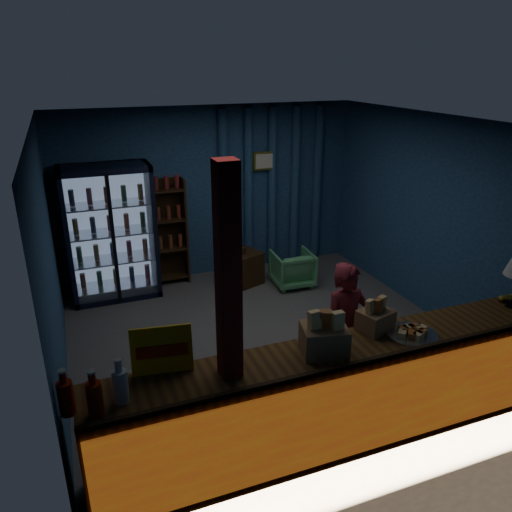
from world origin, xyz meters
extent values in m
plane|color=#515154|center=(0.00, 0.00, 0.00)|extent=(4.60, 4.60, 0.00)
plane|color=navy|center=(0.00, 2.20, 1.30)|extent=(4.60, 0.00, 4.60)
plane|color=navy|center=(0.00, -2.20, 1.30)|extent=(4.60, 0.00, 4.60)
plane|color=navy|center=(-2.30, 0.00, 1.30)|extent=(0.00, 4.40, 4.40)
plane|color=navy|center=(2.30, 0.00, 1.30)|extent=(0.00, 4.40, 4.40)
plane|color=#472D19|center=(0.00, 0.00, 2.60)|extent=(4.60, 4.60, 0.00)
cube|color=brown|center=(0.00, -1.90, 0.47)|extent=(4.40, 0.55, 0.95)
cube|color=red|center=(0.00, -2.19, 0.47)|extent=(4.35, 0.02, 0.81)
cube|color=#321E0F|center=(0.00, -2.17, 0.97)|extent=(4.40, 0.04, 0.04)
cube|color=maroon|center=(-1.05, -1.90, 1.30)|extent=(0.16, 0.16, 2.60)
cube|color=black|center=(-1.55, 2.12, 0.95)|extent=(1.20, 0.06, 1.90)
cube|color=black|center=(-2.12, 1.85, 0.95)|extent=(0.06, 0.60, 1.90)
cube|color=black|center=(-0.98, 1.85, 0.95)|extent=(0.06, 0.60, 1.90)
cube|color=black|center=(-1.55, 1.85, 1.86)|extent=(1.20, 0.60, 0.08)
cube|color=black|center=(-1.55, 1.85, 0.04)|extent=(1.20, 0.60, 0.08)
cube|color=#99B2D8|center=(-1.55, 2.07, 0.95)|extent=(1.08, 0.02, 1.74)
cube|color=white|center=(-1.55, 1.57, 0.95)|extent=(1.12, 0.02, 1.78)
cube|color=black|center=(-1.55, 1.55, 0.95)|extent=(0.05, 0.05, 1.80)
cube|color=silver|center=(-1.55, 1.85, 0.17)|extent=(1.08, 0.48, 0.02)
cylinder|color=#BD411B|center=(-2.00, 1.85, 0.30)|extent=(0.07, 0.07, 0.22)
cylinder|color=#196628|center=(-1.77, 1.85, 0.30)|extent=(0.07, 0.07, 0.22)
cylinder|color=#A36F19|center=(-1.55, 1.85, 0.30)|extent=(0.07, 0.07, 0.22)
cylinder|color=#16214E|center=(-1.32, 1.85, 0.30)|extent=(0.07, 0.07, 0.22)
cylinder|color=maroon|center=(-1.10, 1.85, 0.30)|extent=(0.07, 0.07, 0.22)
cube|color=silver|center=(-1.55, 1.85, 0.57)|extent=(1.08, 0.48, 0.02)
cylinder|color=#196628|center=(-2.00, 1.85, 0.70)|extent=(0.07, 0.07, 0.22)
cylinder|color=#A36F19|center=(-1.77, 1.85, 0.70)|extent=(0.07, 0.07, 0.22)
cylinder|color=#16214E|center=(-1.55, 1.85, 0.70)|extent=(0.07, 0.07, 0.22)
cylinder|color=maroon|center=(-1.32, 1.85, 0.70)|extent=(0.07, 0.07, 0.22)
cylinder|color=#BD411B|center=(-1.10, 1.85, 0.70)|extent=(0.07, 0.07, 0.22)
cube|color=silver|center=(-1.55, 1.85, 0.97)|extent=(1.08, 0.48, 0.02)
cylinder|color=#A36F19|center=(-2.00, 1.85, 1.10)|extent=(0.07, 0.07, 0.22)
cylinder|color=#16214E|center=(-1.77, 1.85, 1.10)|extent=(0.07, 0.07, 0.22)
cylinder|color=maroon|center=(-1.55, 1.85, 1.10)|extent=(0.07, 0.07, 0.22)
cylinder|color=#BD411B|center=(-1.32, 1.85, 1.10)|extent=(0.07, 0.07, 0.22)
cylinder|color=#196628|center=(-1.10, 1.85, 1.10)|extent=(0.07, 0.07, 0.22)
cube|color=silver|center=(-1.55, 1.85, 1.37)|extent=(1.08, 0.48, 0.02)
cylinder|color=#16214E|center=(-2.00, 1.85, 1.50)|extent=(0.07, 0.07, 0.22)
cylinder|color=maroon|center=(-1.77, 1.85, 1.50)|extent=(0.07, 0.07, 0.22)
cylinder|color=#BD411B|center=(-1.55, 1.85, 1.50)|extent=(0.07, 0.07, 0.22)
cylinder|color=#196628|center=(-1.32, 1.85, 1.50)|extent=(0.07, 0.07, 0.22)
cylinder|color=#A36F19|center=(-1.10, 1.85, 1.50)|extent=(0.07, 0.07, 0.22)
cube|color=#321E0F|center=(-0.70, 2.15, 0.80)|extent=(0.50, 0.02, 1.60)
cube|color=#321E0F|center=(-0.93, 2.02, 0.80)|extent=(0.03, 0.28, 1.60)
cube|color=#321E0F|center=(-0.46, 2.02, 0.80)|extent=(0.03, 0.28, 1.60)
cube|color=#321E0F|center=(-0.70, 2.02, 0.10)|extent=(0.46, 0.26, 0.02)
cube|color=#321E0F|center=(-0.70, 2.02, 0.55)|extent=(0.46, 0.26, 0.02)
cube|color=#321E0F|center=(-0.70, 2.02, 1.00)|extent=(0.46, 0.26, 0.02)
cube|color=#321E0F|center=(-0.70, 2.02, 1.45)|extent=(0.46, 0.26, 0.02)
cylinder|color=navy|center=(0.20, 2.14, 1.30)|extent=(0.14, 0.14, 2.50)
cylinder|color=navy|center=(0.60, 2.14, 1.30)|extent=(0.14, 0.14, 2.50)
cylinder|color=navy|center=(1.00, 2.14, 1.30)|extent=(0.14, 0.14, 2.50)
cylinder|color=navy|center=(1.40, 2.14, 1.30)|extent=(0.14, 0.14, 2.50)
cylinder|color=navy|center=(1.80, 2.14, 1.30)|extent=(0.14, 0.14, 2.50)
cube|color=gold|center=(0.85, 2.10, 1.75)|extent=(0.36, 0.03, 0.28)
cube|color=silver|center=(0.85, 2.08, 1.75)|extent=(0.30, 0.01, 0.22)
imported|color=maroon|center=(0.33, -1.32, 0.71)|extent=(0.55, 0.39, 1.42)
imported|color=#58B16E|center=(0.97, 1.25, 0.27)|extent=(0.61, 0.63, 0.54)
cube|color=#321E0F|center=(0.28, 1.55, 0.25)|extent=(0.65, 0.56, 0.50)
cylinder|color=#321E0F|center=(0.28, 1.55, 0.55)|extent=(0.10, 0.10, 0.10)
cube|color=#E1B10B|center=(-1.53, -1.68, 1.14)|extent=(0.48, 0.16, 0.37)
cube|color=#A8230B|center=(-1.53, -1.70, 1.14)|extent=(0.39, 0.09, 0.09)
cylinder|color=#A8230B|center=(-2.23, -1.95, 1.08)|extent=(0.11, 0.11, 0.25)
cylinder|color=#A8230B|center=(-2.23, -1.95, 1.25)|extent=(0.05, 0.05, 0.10)
cylinder|color=white|center=(-2.23, -1.95, 1.29)|extent=(0.05, 0.05, 0.02)
cylinder|color=#A8230B|center=(-2.05, -2.03, 1.08)|extent=(0.11, 0.11, 0.25)
cylinder|color=#A8230B|center=(-2.05, -2.03, 1.25)|extent=(0.05, 0.05, 0.10)
cylinder|color=white|center=(-2.05, -2.03, 1.29)|extent=(0.05, 0.05, 0.02)
cylinder|color=silver|center=(-1.87, -1.95, 1.08)|extent=(0.11, 0.11, 0.25)
cylinder|color=silver|center=(-1.87, -1.95, 1.25)|extent=(0.05, 0.05, 0.10)
cylinder|color=white|center=(-1.87, -1.95, 1.29)|extent=(0.05, 0.05, 0.02)
cube|color=#946848|center=(-0.24, -1.89, 1.07)|extent=(0.43, 0.38, 0.24)
cube|color=#FAAB37|center=(-0.33, -1.87, 1.26)|extent=(0.11, 0.09, 0.15)
cube|color=orange|center=(-0.24, -1.89, 1.26)|extent=(0.11, 0.09, 0.15)
cube|color=#FAAB37|center=(-0.15, -1.91, 1.26)|extent=(0.11, 0.09, 0.15)
cube|color=#946848|center=(0.36, -1.73, 1.04)|extent=(0.34, 0.31, 0.19)
cube|color=#FAAB37|center=(0.30, -1.75, 1.20)|extent=(0.09, 0.07, 0.12)
cube|color=orange|center=(0.36, -1.73, 1.20)|extent=(0.09, 0.07, 0.12)
cube|color=#FAAB37|center=(0.43, -1.71, 1.20)|extent=(0.09, 0.07, 0.12)
cylinder|color=silver|center=(0.61, -1.95, 0.96)|extent=(0.44, 0.44, 0.02)
cube|color=#FAAB37|center=(0.70, -1.95, 1.00)|extent=(0.10, 0.07, 0.05)
cube|color=orange|center=(0.67, -1.89, 1.00)|extent=(0.12, 0.12, 0.05)
cube|color=#FAAB37|center=(0.61, -1.86, 1.00)|extent=(0.07, 0.10, 0.05)
cube|color=orange|center=(0.55, -1.89, 1.00)|extent=(0.12, 0.12, 0.05)
cube|color=#FAAB37|center=(0.52, -1.95, 1.00)|extent=(0.10, 0.07, 0.05)
cube|color=orange|center=(0.55, -2.01, 1.00)|extent=(0.12, 0.12, 0.05)
cube|color=#FAAB37|center=(0.61, -2.03, 1.00)|extent=(0.07, 0.10, 0.05)
cube|color=orange|center=(0.67, -2.01, 1.00)|extent=(0.12, 0.12, 0.05)
cylinder|color=black|center=(1.87, -1.84, 0.97)|extent=(0.12, 0.12, 0.04)
camera|label=1|loc=(-2.04, -5.00, 3.20)|focal=35.00mm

